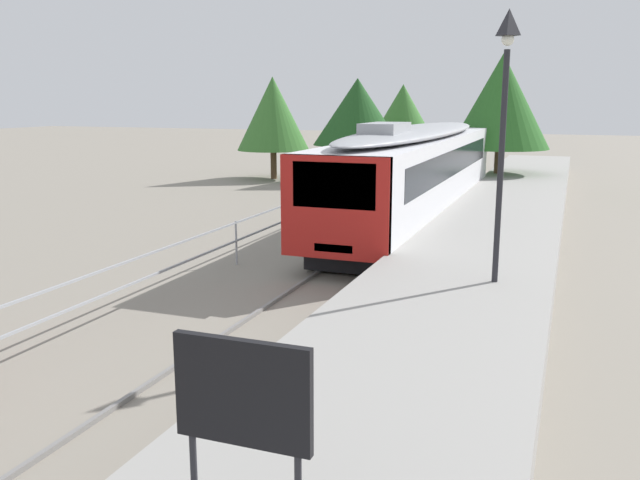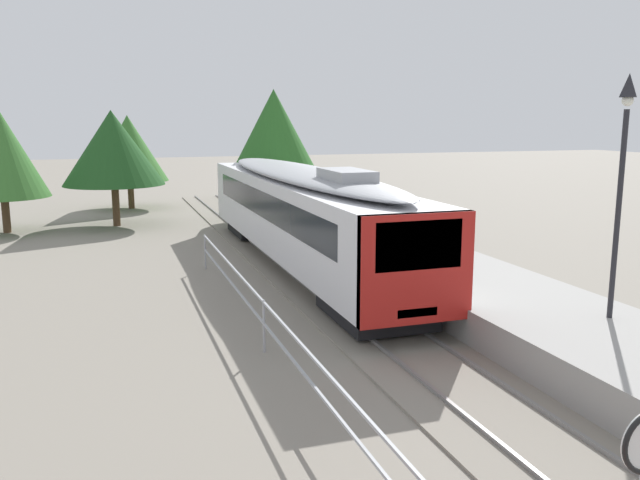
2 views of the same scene
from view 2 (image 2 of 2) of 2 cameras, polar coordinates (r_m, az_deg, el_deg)
ground_plane at (r=16.20m, az=-4.70°, el=-8.53°), size 160.00×160.00×0.00m
track_rails at (r=17.10m, az=5.18°, el=-7.38°), size 3.20×60.00×0.14m
commuter_train at (r=23.03m, az=-1.65°, el=2.70°), size 2.82×18.44×3.74m
station_platform at (r=18.48m, az=14.52°, el=-4.97°), size 3.90×60.00×0.90m
platform_lamp_mid_platform at (r=15.48m, az=25.12°, el=7.11°), size 0.34×0.34×5.35m
tree_behind_carpark at (r=40.56m, az=-16.48°, el=7.73°), size 4.53×4.53×5.55m
tree_behind_station_far at (r=33.85m, az=-26.29°, el=6.92°), size 4.21×4.21×5.89m
tree_distant_left at (r=33.72m, az=-4.06°, el=9.15°), size 4.94×4.94×6.82m
tree_distant_centre at (r=33.96m, az=-17.77°, el=7.72°), size 4.96×4.96×5.76m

